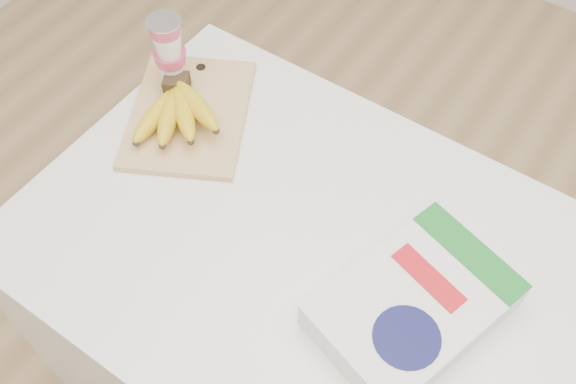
% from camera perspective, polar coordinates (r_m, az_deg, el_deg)
% --- Properties ---
extents(table, '(1.08, 0.72, 0.81)m').
position_cam_1_polar(table, '(1.48, 2.50, -13.43)').
color(table, white).
rests_on(table, ground).
extents(cutting_board, '(0.34, 0.38, 0.02)m').
position_cam_1_polar(cutting_board, '(1.31, -8.77, 6.89)').
color(cutting_board, '#DBB378').
rests_on(cutting_board, table).
extents(bananas, '(0.19, 0.20, 0.07)m').
position_cam_1_polar(bananas, '(1.27, -9.89, 7.23)').
color(bananas, '#382816').
rests_on(bananas, cutting_board).
extents(yogurt_stack, '(0.07, 0.07, 0.16)m').
position_cam_1_polar(yogurt_stack, '(1.30, -10.54, 12.30)').
color(yogurt_stack, white).
rests_on(yogurt_stack, cutting_board).
extents(cereal_box, '(0.28, 0.35, 0.07)m').
position_cam_1_polar(cereal_box, '(1.05, 11.08, -9.83)').
color(cereal_box, white).
rests_on(cereal_box, table).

